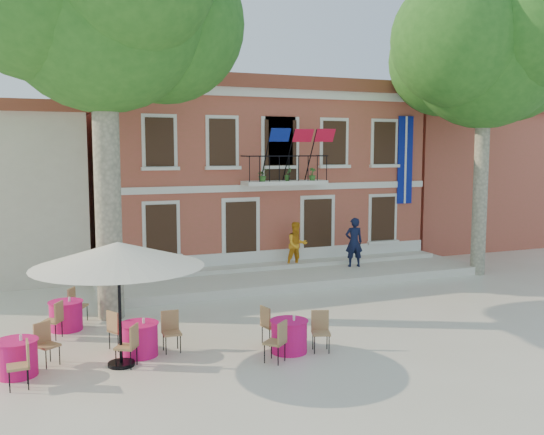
{
  "coord_description": "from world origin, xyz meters",
  "views": [
    {
      "loc": [
        -6.99,
        -15.31,
        4.74
      ],
      "look_at": [
        0.65,
        3.5,
        2.45
      ],
      "focal_mm": 40.0,
      "sensor_mm": 36.0,
      "label": 1
    }
  ],
  "objects": [
    {
      "name": "ground",
      "position": [
        0.0,
        0.0,
        0.0
      ],
      "size": [
        90.0,
        90.0,
        0.0
      ],
      "primitive_type": "plane",
      "color": "beige",
      "rests_on": "ground"
    },
    {
      "name": "main_building",
      "position": [
        2.0,
        9.99,
        3.78
      ],
      "size": [
        13.5,
        9.59,
        7.5
      ],
      "color": "#B24E40",
      "rests_on": "ground"
    },
    {
      "name": "neighbor_east",
      "position": [
        14.0,
        11.0,
        3.22
      ],
      "size": [
        9.4,
        9.4,
        6.4
      ],
      "color": "#B24E40",
      "rests_on": "ground"
    },
    {
      "name": "terrace",
      "position": [
        2.0,
        4.4,
        0.15
      ],
      "size": [
        14.0,
        3.4,
        0.3
      ],
      "primitive_type": "cube",
      "color": "silver",
      "rests_on": "ground"
    },
    {
      "name": "plane_tree_west",
      "position": [
        -4.91,
        1.92,
        8.59
      ],
      "size": [
        5.93,
        5.93,
        11.65
      ],
      "color": "#A59E84",
      "rests_on": "ground"
    },
    {
      "name": "plane_tree_east",
      "position": [
        8.88,
        2.85,
        8.31
      ],
      "size": [
        5.71,
        5.71,
        11.22
      ],
      "color": "#A59E84",
      "rests_on": "ground"
    },
    {
      "name": "patio_umbrella",
      "position": [
        -5.22,
        -2.12,
        2.48
      ],
      "size": [
        3.71,
        3.71,
        2.76
      ],
      "color": "black",
      "rests_on": "ground"
    },
    {
      "name": "pedestrian_navy",
      "position": [
        4.45,
        4.58,
        1.24
      ],
      "size": [
        0.76,
        0.57,
        1.87
      ],
      "primitive_type": "imported",
      "rotation": [
        0.0,
        0.0,
        2.95
      ],
      "color": "black",
      "rests_on": "terrace"
    },
    {
      "name": "pedestrian_orange",
      "position": [
        2.36,
        5.21,
        1.17
      ],
      "size": [
        0.85,
        0.67,
        1.73
      ],
      "primitive_type": "imported",
      "rotation": [
        0.0,
        0.0,
        0.02
      ],
      "color": "orange",
      "rests_on": "terrace"
    },
    {
      "name": "cafe_table_0",
      "position": [
        -4.73,
        -1.61,
        0.43
      ],
      "size": [
        1.65,
        1.87,
        0.95
      ],
      "color": "#D61450",
      "rests_on": "ground"
    },
    {
      "name": "cafe_table_1",
      "position": [
        -1.43,
        -2.69,
        0.43
      ],
      "size": [
        1.84,
        1.77,
        0.95
      ],
      "color": "#D61450",
      "rests_on": "ground"
    },
    {
      "name": "cafe_table_2",
      "position": [
        -7.34,
        -1.9,
        0.43
      ],
      "size": [
        1.87,
        1.67,
        0.95
      ],
      "color": "#D61450",
      "rests_on": "ground"
    },
    {
      "name": "cafe_table_3",
      "position": [
        -6.17,
        1.14,
        0.42
      ],
      "size": [
        1.31,
        1.88,
        0.95
      ],
      "color": "#D61450",
      "rests_on": "ground"
    }
  ]
}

